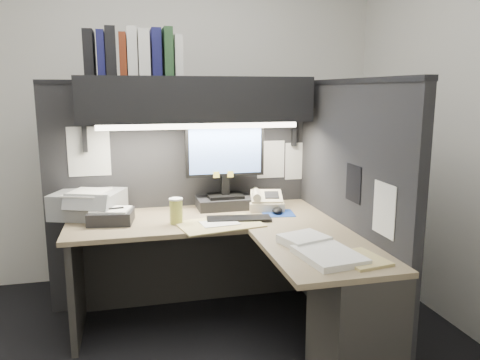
# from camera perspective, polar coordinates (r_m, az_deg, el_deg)

# --- Properties ---
(wall_back) EXTENTS (3.50, 0.04, 2.70)m
(wall_back) POSITION_cam_1_polar(r_m,az_deg,el_deg) (3.95, -8.68, 7.71)
(wall_back) COLOR silver
(wall_back) RESTS_ON floor
(wall_front) EXTENTS (3.50, 0.04, 2.70)m
(wall_front) POSITION_cam_1_polar(r_m,az_deg,el_deg) (1.01, 6.41, -1.30)
(wall_front) COLOR silver
(wall_front) RESTS_ON floor
(partition_back) EXTENTS (1.90, 0.06, 1.60)m
(partition_back) POSITION_cam_1_polar(r_m,az_deg,el_deg) (3.46, -7.10, -1.89)
(partition_back) COLOR black
(partition_back) RESTS_ON floor
(partition_right) EXTENTS (0.06, 1.50, 1.60)m
(partition_right) POSITION_cam_1_polar(r_m,az_deg,el_deg) (3.02, 12.89, -3.99)
(partition_right) COLOR black
(partition_right) RESTS_ON floor
(desk) EXTENTS (1.70, 1.53, 0.73)m
(desk) POSITION_cam_1_polar(r_m,az_deg,el_deg) (2.78, 3.71, -12.88)
(desk) COLOR #978360
(desk) RESTS_ON floor
(overhead_shelf) EXTENTS (1.55, 0.34, 0.30)m
(overhead_shelf) POSITION_cam_1_polar(r_m,az_deg,el_deg) (3.21, -5.32, 9.76)
(overhead_shelf) COLOR black
(overhead_shelf) RESTS_ON partition_back
(task_light_tube) EXTENTS (1.32, 0.04, 0.04)m
(task_light_tube) POSITION_cam_1_polar(r_m,az_deg,el_deg) (3.08, -4.88, 6.55)
(task_light_tube) COLOR white
(task_light_tube) RESTS_ON overhead_shelf
(monitor) EXTENTS (0.56, 0.25, 0.60)m
(monitor) POSITION_cam_1_polar(r_m,az_deg,el_deg) (3.31, -1.82, 0.56)
(monitor) COLOR black
(monitor) RESTS_ON desk
(keyboard) EXTENTS (0.43, 0.19, 0.02)m
(keyboard) POSITION_cam_1_polar(r_m,az_deg,el_deg) (3.04, -0.14, -4.76)
(keyboard) COLOR black
(keyboard) RESTS_ON desk
(mousepad) EXTENTS (0.24, 0.22, 0.00)m
(mousepad) POSITION_cam_1_polar(r_m,az_deg,el_deg) (3.22, 4.63, -4.07)
(mousepad) COLOR navy
(mousepad) RESTS_ON desk
(mouse) EXTENTS (0.11, 0.13, 0.04)m
(mouse) POSITION_cam_1_polar(r_m,az_deg,el_deg) (3.20, 4.56, -3.72)
(mouse) COLOR black
(mouse) RESTS_ON mousepad
(telephone) EXTENTS (0.29, 0.30, 0.10)m
(telephone) POSITION_cam_1_polar(r_m,az_deg,el_deg) (3.34, 3.19, -2.65)
(telephone) COLOR beige
(telephone) RESTS_ON desk
(coffee_cup) EXTENTS (0.09, 0.09, 0.15)m
(coffee_cup) POSITION_cam_1_polar(r_m,az_deg,el_deg) (2.99, -7.79, -3.85)
(coffee_cup) COLOR #C7B84F
(coffee_cup) RESTS_ON desk
(printer) EXTENTS (0.52, 0.48, 0.17)m
(printer) POSITION_cam_1_polar(r_m,az_deg,el_deg) (3.29, -17.98, -2.78)
(printer) COLOR gray
(printer) RESTS_ON desk
(notebook_stack) EXTENTS (0.30, 0.26, 0.08)m
(notebook_stack) POSITION_cam_1_polar(r_m,az_deg,el_deg) (3.09, -15.43, -4.34)
(notebook_stack) COLOR black
(notebook_stack) RESTS_ON desk
(open_folder) EXTENTS (0.56, 0.42, 0.01)m
(open_folder) POSITION_cam_1_polar(r_m,az_deg,el_deg) (2.95, -2.51, -5.39)
(open_folder) COLOR tan
(open_folder) RESTS_ON desk
(paper_stack_a) EXTENTS (0.29, 0.26, 0.05)m
(paper_stack_a) POSITION_cam_1_polar(r_m,az_deg,el_deg) (2.61, 7.81, -7.22)
(paper_stack_a) COLOR white
(paper_stack_a) RESTS_ON desk
(paper_stack_b) EXTENTS (0.31, 0.37, 0.03)m
(paper_stack_b) POSITION_cam_1_polar(r_m,az_deg,el_deg) (2.41, 10.82, -9.05)
(paper_stack_b) COLOR white
(paper_stack_b) RESTS_ON desk
(manila_stack) EXTENTS (0.25, 0.29, 0.01)m
(manila_stack) POSITION_cam_1_polar(r_m,az_deg,el_deg) (2.43, 14.51, -9.30)
(manila_stack) COLOR tan
(manila_stack) RESTS_ON desk
(binder_row) EXTENTS (0.61, 0.25, 0.31)m
(binder_row) POSITION_cam_1_polar(r_m,az_deg,el_deg) (3.19, -12.83, 14.82)
(binder_row) COLOR black
(binder_row) RESTS_ON overhead_shelf
(pinned_papers) EXTENTS (1.76, 1.31, 0.51)m
(pinned_papers) POSITION_cam_1_polar(r_m,az_deg,el_deg) (3.12, 0.73, 1.55)
(pinned_papers) COLOR white
(pinned_papers) RESTS_ON partition_back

